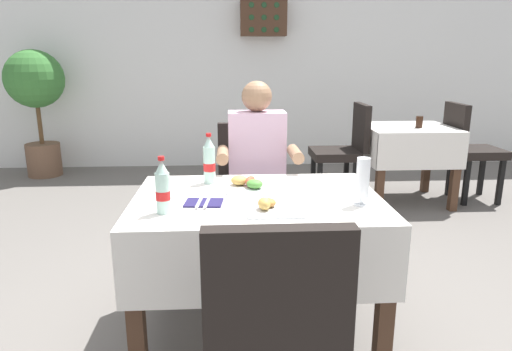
{
  "coord_description": "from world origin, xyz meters",
  "views": [
    {
      "loc": [
        -0.02,
        -2.03,
        1.41
      ],
      "look_at": [
        0.11,
        0.16,
        0.83
      ],
      "focal_mm": 32.04,
      "sensor_mm": 36.0,
      "label": 1
    }
  ],
  "objects_px": {
    "main_dining_table": "(257,230)",
    "chair_far_diner_seat": "(250,188)",
    "cola_bottle_secondary": "(209,161)",
    "potted_plant_corner": "(36,93)",
    "cola_bottle_primary": "(163,189)",
    "plate_near_camera": "(272,207)",
    "background_chair_left": "(344,147)",
    "plate_far_diner": "(248,184)",
    "background_chair_right": "(469,146)",
    "background_dining_table": "(407,147)",
    "wall_bottle_rack": "(263,18)",
    "napkin_cutlery_set": "(204,202)",
    "chair_near_camera_side": "(273,332)",
    "beer_glass_left": "(363,180)",
    "background_table_tumbler": "(419,122)",
    "seated_diner_far": "(257,169)"
  },
  "relations": [
    {
      "from": "chair_near_camera_side",
      "to": "beer_glass_left",
      "type": "relative_size",
      "value": 4.42
    },
    {
      "from": "main_dining_table",
      "to": "background_dining_table",
      "type": "height_order",
      "value": "same"
    },
    {
      "from": "plate_far_diner",
      "to": "cola_bottle_secondary",
      "type": "bearing_deg",
      "value": 150.69
    },
    {
      "from": "chair_far_diner_seat",
      "to": "plate_near_camera",
      "type": "relative_size",
      "value": 3.92
    },
    {
      "from": "cola_bottle_primary",
      "to": "background_dining_table",
      "type": "distance_m",
      "value": 3.14
    },
    {
      "from": "plate_near_camera",
      "to": "background_table_tumbler",
      "type": "relative_size",
      "value": 2.25
    },
    {
      "from": "napkin_cutlery_set",
      "to": "background_dining_table",
      "type": "height_order",
      "value": "napkin_cutlery_set"
    },
    {
      "from": "background_chair_left",
      "to": "wall_bottle_rack",
      "type": "bearing_deg",
      "value": 113.35
    },
    {
      "from": "plate_far_diner",
      "to": "background_table_tumbler",
      "type": "bearing_deg",
      "value": 48.92
    },
    {
      "from": "wall_bottle_rack",
      "to": "seated_diner_far",
      "type": "bearing_deg",
      "value": -94.86
    },
    {
      "from": "cola_bottle_secondary",
      "to": "background_chair_left",
      "type": "bearing_deg",
      "value": 57.75
    },
    {
      "from": "beer_glass_left",
      "to": "cola_bottle_secondary",
      "type": "xyz_separation_m",
      "value": [
        -0.7,
        0.41,
        0.0
      ]
    },
    {
      "from": "plate_far_diner",
      "to": "background_chair_left",
      "type": "relative_size",
      "value": 0.25
    },
    {
      "from": "plate_near_camera",
      "to": "background_chair_left",
      "type": "height_order",
      "value": "background_chair_left"
    },
    {
      "from": "napkin_cutlery_set",
      "to": "seated_diner_far",
      "type": "bearing_deg",
      "value": 69.67
    },
    {
      "from": "chair_near_camera_side",
      "to": "background_chair_left",
      "type": "xyz_separation_m",
      "value": [
        0.97,
        3.0,
        0.0
      ]
    },
    {
      "from": "seated_diner_far",
      "to": "cola_bottle_secondary",
      "type": "distance_m",
      "value": 0.55
    },
    {
      "from": "background_chair_left",
      "to": "background_chair_right",
      "type": "xyz_separation_m",
      "value": [
        1.24,
        0.0,
        0.0
      ]
    },
    {
      "from": "napkin_cutlery_set",
      "to": "wall_bottle_rack",
      "type": "distance_m",
      "value": 4.02
    },
    {
      "from": "cola_bottle_primary",
      "to": "background_chair_right",
      "type": "xyz_separation_m",
      "value": [
        2.63,
        2.39,
        -0.3
      ]
    },
    {
      "from": "beer_glass_left",
      "to": "cola_bottle_secondary",
      "type": "bearing_deg",
      "value": 149.53
    },
    {
      "from": "seated_diner_far",
      "to": "background_table_tumbler",
      "type": "xyz_separation_m",
      "value": [
        1.61,
        1.38,
        0.09
      ]
    },
    {
      "from": "main_dining_table",
      "to": "beer_glass_left",
      "type": "relative_size",
      "value": 5.41
    },
    {
      "from": "plate_near_camera",
      "to": "background_chair_left",
      "type": "relative_size",
      "value": 0.26
    },
    {
      "from": "plate_far_diner",
      "to": "wall_bottle_rack",
      "type": "bearing_deg",
      "value": 84.62
    },
    {
      "from": "background_table_tumbler",
      "to": "potted_plant_corner",
      "type": "distance_m",
      "value": 4.25
    },
    {
      "from": "chair_near_camera_side",
      "to": "cola_bottle_secondary",
      "type": "relative_size",
      "value": 3.62
    },
    {
      "from": "plate_near_camera",
      "to": "cola_bottle_primary",
      "type": "bearing_deg",
      "value": -178.83
    },
    {
      "from": "beer_glass_left",
      "to": "background_dining_table",
      "type": "xyz_separation_m",
      "value": [
        1.13,
        2.33,
        -0.32
      ]
    },
    {
      "from": "cola_bottle_primary",
      "to": "potted_plant_corner",
      "type": "bearing_deg",
      "value": 118.31
    },
    {
      "from": "main_dining_table",
      "to": "napkin_cutlery_set",
      "type": "xyz_separation_m",
      "value": [
        -0.25,
        -0.09,
        0.18
      ]
    },
    {
      "from": "napkin_cutlery_set",
      "to": "potted_plant_corner",
      "type": "relative_size",
      "value": 0.13
    },
    {
      "from": "cola_bottle_secondary",
      "to": "potted_plant_corner",
      "type": "height_order",
      "value": "potted_plant_corner"
    },
    {
      "from": "plate_near_camera",
      "to": "background_dining_table",
      "type": "distance_m",
      "value": 2.84
    },
    {
      "from": "chair_far_diner_seat",
      "to": "background_chair_right",
      "type": "relative_size",
      "value": 1.0
    },
    {
      "from": "main_dining_table",
      "to": "background_chair_right",
      "type": "distance_m",
      "value": 3.11
    },
    {
      "from": "background_chair_right",
      "to": "wall_bottle_rack",
      "type": "distance_m",
      "value": 2.79
    },
    {
      "from": "background_chair_left",
      "to": "napkin_cutlery_set",
      "type": "bearing_deg",
      "value": -118.35
    },
    {
      "from": "main_dining_table",
      "to": "background_table_tumbler",
      "type": "distance_m",
      "value": 2.68
    },
    {
      "from": "background_chair_left",
      "to": "potted_plant_corner",
      "type": "height_order",
      "value": "potted_plant_corner"
    },
    {
      "from": "background_table_tumbler",
      "to": "background_dining_table",
      "type": "bearing_deg",
      "value": 124.81
    },
    {
      "from": "napkin_cutlery_set",
      "to": "background_table_tumbler",
      "type": "relative_size",
      "value": 1.76
    },
    {
      "from": "main_dining_table",
      "to": "chair_far_diner_seat",
      "type": "xyz_separation_m",
      "value": [
        0.0,
        0.82,
        -0.02
      ]
    },
    {
      "from": "background_table_tumbler",
      "to": "beer_glass_left",
      "type": "bearing_deg",
      "value": -117.97
    },
    {
      "from": "seated_diner_far",
      "to": "napkin_cutlery_set",
      "type": "xyz_separation_m",
      "value": [
        -0.3,
        -0.8,
        0.04
      ]
    },
    {
      "from": "main_dining_table",
      "to": "wall_bottle_rack",
      "type": "xyz_separation_m",
      "value": [
        0.3,
        3.74,
        1.27
      ]
    },
    {
      "from": "main_dining_table",
      "to": "background_chair_left",
      "type": "height_order",
      "value": "background_chair_left"
    },
    {
      "from": "plate_far_diner",
      "to": "background_chair_right",
      "type": "bearing_deg",
      "value": 42.03
    },
    {
      "from": "cola_bottle_secondary",
      "to": "background_chair_right",
      "type": "relative_size",
      "value": 0.28
    },
    {
      "from": "seated_diner_far",
      "to": "plate_far_diner",
      "type": "height_order",
      "value": "seated_diner_far"
    }
  ]
}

